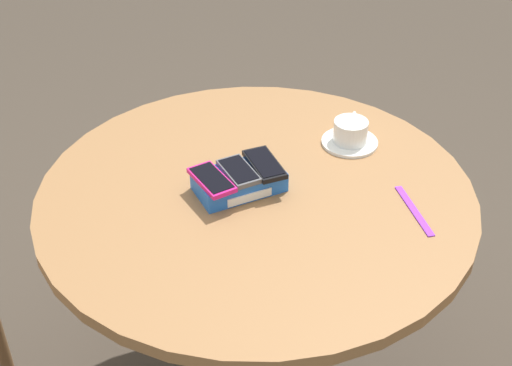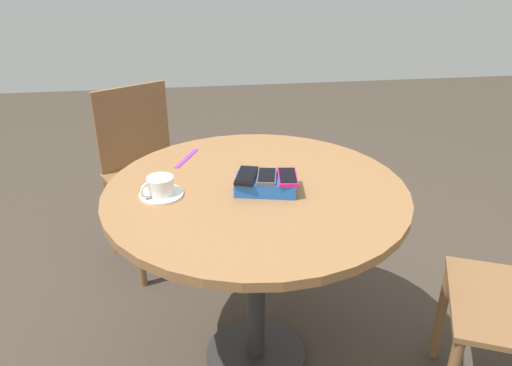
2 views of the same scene
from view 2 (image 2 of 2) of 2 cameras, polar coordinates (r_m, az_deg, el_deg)
ground_plane at (r=2.10m, az=-0.00°, el=-19.09°), size 8.00×8.00×0.00m
round_table at (r=1.71m, az=-0.00°, el=-3.87°), size 1.01×1.01×0.75m
phone_box at (r=1.63m, az=1.14°, el=-0.22°), size 0.22×0.15×0.05m
phone_magenta at (r=1.62m, az=3.62°, el=0.71°), size 0.07×0.13×0.01m
phone_gray at (r=1.61m, az=1.23°, el=0.76°), size 0.08×0.13×0.01m
phone_black at (r=1.62m, az=-1.09°, el=0.85°), size 0.09×0.14×0.01m
saucer at (r=1.64m, az=-10.76°, el=-1.28°), size 0.14×0.14×0.01m
coffee_cup at (r=1.62m, az=-10.94°, el=-0.27°), size 0.11×0.09×0.06m
lanyard_strap at (r=1.90m, az=-7.93°, el=2.82°), size 0.09×0.17×0.00m
chair_far_side at (r=2.51m, az=-12.29°, el=1.09°), size 0.53×0.53×0.86m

